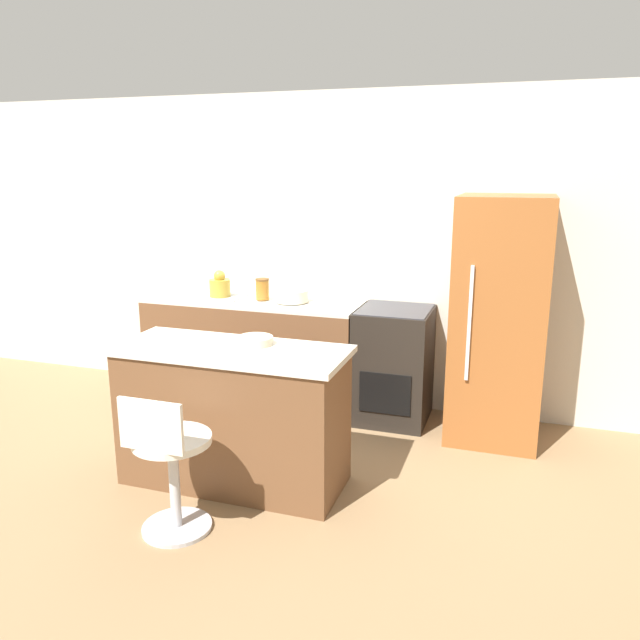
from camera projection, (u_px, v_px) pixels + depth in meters
name	position (u px, v px, depth m)	size (l,w,h in m)	color
ground_plane	(271.00, 418.00, 5.11)	(14.00, 14.00, 0.00)	#8E704C
wall_back	(297.00, 250.00, 5.38)	(8.00, 0.06, 2.60)	beige
back_counter	(254.00, 351.00, 5.37)	(1.86, 0.59, 0.92)	brown
kitchen_island	(233.00, 415.00, 3.99)	(1.47, 0.60, 0.91)	brown
oven_range	(393.00, 365.00, 5.00)	(0.57, 0.60, 0.92)	black
refrigerator	(499.00, 320.00, 4.59)	(0.66, 0.73, 1.81)	#995628
stool_chair	(170.00, 465.00, 3.43)	(0.44, 0.44, 0.85)	#B7B7BC
kettle	(220.00, 286.00, 5.33)	(0.18, 0.18, 0.23)	#B29333
mixing_bowl	(292.00, 296.00, 5.14)	(0.27, 0.27, 0.10)	beige
canister_jar	(262.00, 289.00, 5.21)	(0.12, 0.12, 0.18)	#9E6623
fruit_bowl	(255.00, 341.00, 3.94)	(0.23, 0.23, 0.05)	beige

